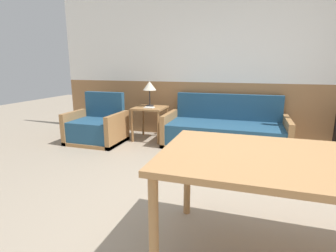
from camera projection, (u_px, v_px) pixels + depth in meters
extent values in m
plane|color=gray|center=(228.00, 214.00, 2.38)|extent=(16.00, 16.00, 0.00)
cube|color=#996B42|center=(243.00, 112.00, 4.71)|extent=(7.20, 0.06, 1.02)
cube|color=white|center=(248.00, 33.00, 4.41)|extent=(7.20, 0.06, 1.68)
cube|color=#9E7042|center=(224.00, 145.00, 4.39)|extent=(1.98, 0.88, 0.06)
cube|color=navy|center=(224.00, 134.00, 4.32)|extent=(1.82, 0.80, 0.33)
cube|color=navy|center=(228.00, 107.00, 4.62)|extent=(1.82, 0.10, 0.45)
cube|color=#9E7042|center=(170.00, 127.00, 4.61)|extent=(0.08, 0.88, 0.53)
cube|color=#9E7042|center=(287.00, 136.00, 4.05)|extent=(0.08, 0.88, 0.53)
cube|color=#9E7042|center=(97.00, 141.00, 4.61)|extent=(0.91, 0.74, 0.06)
cube|color=navy|center=(96.00, 130.00, 4.55)|extent=(0.75, 0.66, 0.34)
cube|color=navy|center=(105.00, 105.00, 4.77)|extent=(0.75, 0.10, 0.46)
cube|color=#9E7042|center=(76.00, 126.00, 4.68)|extent=(0.08, 0.74, 0.54)
cube|color=#9E7042|center=(118.00, 129.00, 4.43)|extent=(0.08, 0.74, 0.54)
cube|color=#9E7042|center=(150.00, 108.00, 4.69)|extent=(0.55, 0.55, 0.03)
cylinder|color=#9E7042|center=(132.00, 126.00, 4.60)|extent=(0.04, 0.04, 0.57)
cylinder|color=#9E7042|center=(158.00, 128.00, 4.46)|extent=(0.04, 0.04, 0.57)
cylinder|color=#9E7042|center=(143.00, 121.00, 5.05)|extent=(0.04, 0.04, 0.57)
cylinder|color=#9E7042|center=(167.00, 122.00, 4.91)|extent=(0.04, 0.04, 0.57)
cylinder|color=#262628|center=(150.00, 106.00, 4.78)|extent=(0.14, 0.14, 0.02)
cylinder|color=#262628|center=(150.00, 98.00, 4.75)|extent=(0.02, 0.02, 0.27)
cone|color=beige|center=(150.00, 86.00, 4.70)|extent=(0.24, 0.24, 0.16)
cube|color=white|center=(149.00, 108.00, 4.59)|extent=(0.17, 0.12, 0.02)
cube|color=#B27F4C|center=(319.00, 163.00, 1.59)|extent=(1.95, 0.97, 0.04)
cylinder|color=#B27F4C|center=(154.00, 232.00, 1.55)|extent=(0.06, 0.06, 0.73)
cylinder|color=#B27F4C|center=(187.00, 176.00, 2.34)|extent=(0.06, 0.06, 0.73)
cylinder|color=black|center=(335.00, 149.00, 4.07)|extent=(0.04, 0.04, 0.10)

